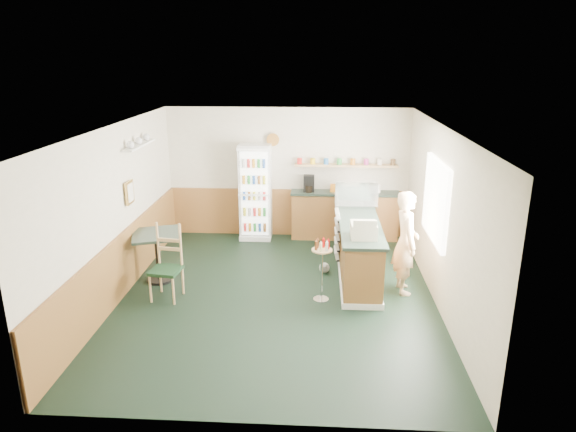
# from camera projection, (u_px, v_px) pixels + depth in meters

# --- Properties ---
(ground) EXTENTS (6.00, 6.00, 0.00)m
(ground) POSITION_uv_depth(u_px,v_px,m) (277.00, 296.00, 8.26)
(ground) COLOR black
(ground) RESTS_ON ground
(room_envelope) EXTENTS (5.04, 6.02, 2.72)m
(room_envelope) POSITION_uv_depth(u_px,v_px,m) (266.00, 193.00, 8.51)
(room_envelope) COLOR beige
(room_envelope) RESTS_ON ground
(service_counter) EXTENTS (0.68, 3.01, 1.01)m
(service_counter) POSITION_uv_depth(u_px,v_px,m) (357.00, 247.00, 9.07)
(service_counter) COLOR #935A2F
(service_counter) RESTS_ON ground
(back_counter) EXTENTS (2.24, 0.42, 1.69)m
(back_counter) POSITION_uv_depth(u_px,v_px,m) (344.00, 213.00, 10.69)
(back_counter) COLOR #935A2F
(back_counter) RESTS_ON ground
(drinks_fridge) EXTENTS (0.65, 0.54, 1.98)m
(drinks_fridge) POSITION_uv_depth(u_px,v_px,m) (255.00, 192.00, 10.61)
(drinks_fridge) COLOR white
(drinks_fridge) RESTS_ON ground
(display_case) EXTENTS (0.79, 0.41, 0.45)m
(display_case) POSITION_uv_depth(u_px,v_px,m) (356.00, 195.00, 9.50)
(display_case) COLOR silver
(display_case) RESTS_ON service_counter
(cash_register) EXTENTS (0.40, 0.42, 0.23)m
(cash_register) POSITION_uv_depth(u_px,v_px,m) (364.00, 230.00, 7.91)
(cash_register) COLOR beige
(cash_register) RESTS_ON service_counter
(shopkeeper) EXTENTS (0.45, 0.60, 1.69)m
(shopkeeper) POSITION_uv_depth(u_px,v_px,m) (406.00, 243.00, 8.18)
(shopkeeper) COLOR tan
(shopkeeper) RESTS_ON ground
(condiment_stand) EXTENTS (0.32, 0.32, 1.00)m
(condiment_stand) POSITION_uv_depth(u_px,v_px,m) (322.00, 262.00, 7.94)
(condiment_stand) COLOR silver
(condiment_stand) RESTS_ON ground
(newspaper_rack) EXTENTS (0.09, 0.44, 0.88)m
(newspaper_rack) POSITION_uv_depth(u_px,v_px,m) (337.00, 234.00, 9.08)
(newspaper_rack) COLOR black
(newspaper_rack) RESTS_ON ground
(cafe_table) EXTENTS (0.99, 0.99, 0.86)m
(cafe_table) POSITION_uv_depth(u_px,v_px,m) (157.00, 247.00, 8.64)
(cafe_table) COLOR black
(cafe_table) RESTS_ON ground
(cafe_chair) EXTENTS (0.50, 0.50, 1.20)m
(cafe_chair) POSITION_uv_depth(u_px,v_px,m) (167.00, 259.00, 8.09)
(cafe_chair) COLOR black
(cafe_chair) RESTS_ON ground
(dog_doorstop) EXTENTS (0.19, 0.24, 0.23)m
(dog_doorstop) POSITION_uv_depth(u_px,v_px,m) (324.00, 267.00, 9.09)
(dog_doorstop) COLOR gray
(dog_doorstop) RESTS_ON ground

